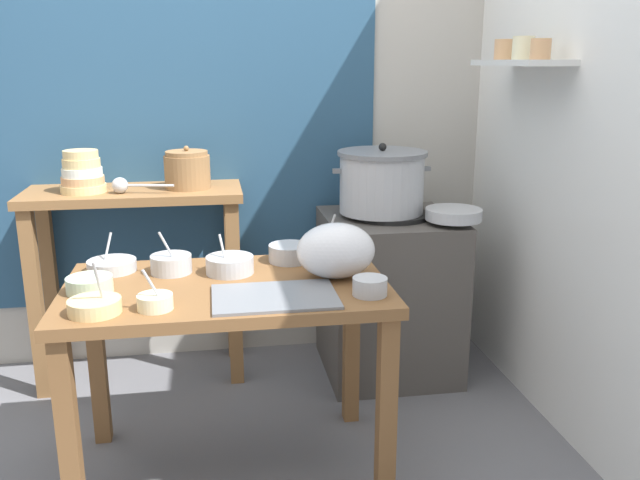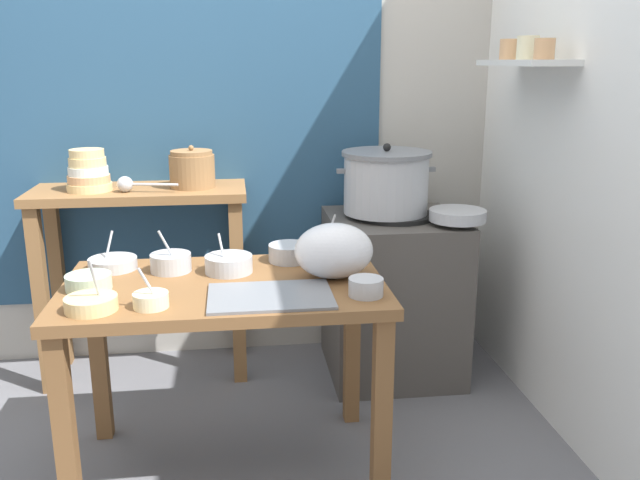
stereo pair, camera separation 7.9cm
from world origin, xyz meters
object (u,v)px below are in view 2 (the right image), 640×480
(prep_bowl_2, at_px, (171,262))
(prep_bowl_3, at_px, (88,281))
(ladle, at_px, (127,184))
(bowl_stack_enamel, at_px, (88,172))
(prep_bowl_4, at_px, (289,252))
(clay_pot, at_px, (192,169))
(prep_bowl_0, at_px, (151,299))
(serving_tray, at_px, (270,296))
(plastic_bag, at_px, (334,251))
(back_shelf_table, at_px, (142,236))
(prep_bowl_7, at_px, (229,263))
(steamer_pot, at_px, (386,182))
(stove_block, at_px, (392,295))
(prep_bowl_8, at_px, (91,303))
(prep_bowl_6, at_px, (366,286))
(wide_pan, at_px, (458,215))
(prep_table, at_px, (225,313))
(prep_bowl_1, at_px, (329,254))

(prep_bowl_2, height_order, prep_bowl_3, prep_bowl_2)
(ladle, bearing_deg, bowl_stack_enamel, 162.07)
(ladle, relative_size, prep_bowl_4, 1.70)
(prep_bowl_4, bearing_deg, clay_pot, 121.83)
(prep_bowl_0, xyz_separation_m, prep_bowl_4, (0.47, 0.44, 0.01))
(serving_tray, distance_m, plastic_bag, 0.31)
(back_shelf_table, relative_size, prep_bowl_0, 7.09)
(bowl_stack_enamel, height_order, prep_bowl_7, bowl_stack_enamel)
(clay_pot, bearing_deg, prep_bowl_3, -109.45)
(prep_bowl_7, bearing_deg, steamer_pot, 41.05)
(stove_block, xyz_separation_m, prep_bowl_8, (-1.17, -0.94, 0.36))
(prep_bowl_6, xyz_separation_m, prep_bowl_7, (-0.44, 0.31, 0.00))
(back_shelf_table, distance_m, wide_pan, 1.43)
(prep_bowl_0, bearing_deg, prep_bowl_4, 43.23)
(steamer_pot, bearing_deg, prep_bowl_7, -138.95)
(wide_pan, height_order, prep_bowl_3, wide_pan)
(steamer_pot, relative_size, prep_bowl_6, 4.01)
(prep_table, relative_size, plastic_bag, 3.99)
(back_shelf_table, bearing_deg, clay_pot, 0.00)
(prep_bowl_6, distance_m, prep_bowl_8, 0.86)
(clay_pot, relative_size, prep_bowl_7, 1.20)
(prep_bowl_0, distance_m, prep_bowl_8, 0.18)
(serving_tray, relative_size, prep_bowl_3, 2.66)
(back_shelf_table, height_order, ladle, ladle)
(wide_pan, bearing_deg, bowl_stack_enamel, 169.99)
(serving_tray, bearing_deg, ladle, 121.12)
(bowl_stack_enamel, relative_size, prep_bowl_3, 1.30)
(prep_bowl_3, relative_size, prep_bowl_4, 0.95)
(clay_pot, relative_size, prep_bowl_8, 1.17)
(ladle, relative_size, prep_bowl_3, 1.78)
(steamer_pot, bearing_deg, clay_pot, 172.83)
(stove_block, bearing_deg, serving_tray, -125.00)
(back_shelf_table, distance_m, prep_bowl_8, 1.07)
(plastic_bag, bearing_deg, serving_tray, -142.69)
(prep_bowl_3, distance_m, prep_bowl_7, 0.48)
(prep_bowl_3, relative_size, prep_bowl_7, 0.88)
(plastic_bag, relative_size, prep_bowl_8, 1.58)
(steamer_pot, bearing_deg, serving_tray, -122.66)
(clay_pot, bearing_deg, steamer_pot, -7.17)
(stove_block, bearing_deg, prep_bowl_1, -126.85)
(stove_block, relative_size, bowl_stack_enamel, 4.01)
(ladle, bearing_deg, prep_bowl_1, -34.31)
(bowl_stack_enamel, relative_size, prep_bowl_0, 1.44)
(wide_pan, xyz_separation_m, prep_bowl_2, (-1.20, -0.39, -0.05))
(prep_bowl_3, height_order, prep_bowl_7, prep_bowl_7)
(stove_block, relative_size, prep_bowl_8, 4.47)
(stove_block, height_order, prep_bowl_7, prep_bowl_7)
(prep_bowl_1, bearing_deg, prep_table, -151.31)
(bowl_stack_enamel, height_order, prep_bowl_0, bowl_stack_enamel)
(bowl_stack_enamel, bearing_deg, prep_bowl_7, -49.42)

